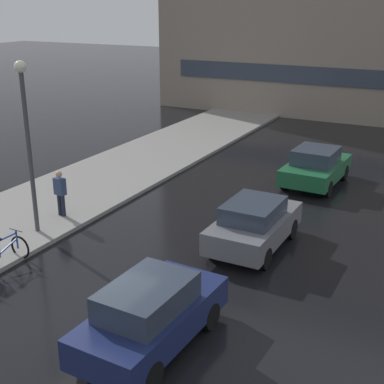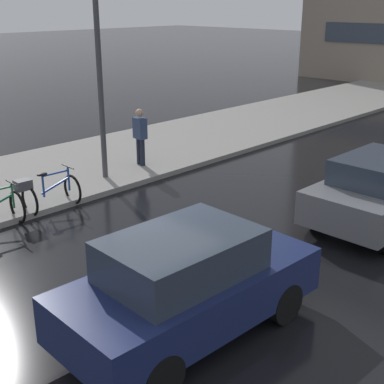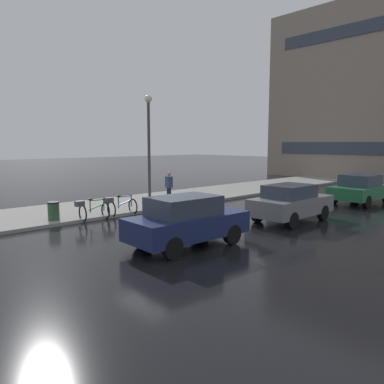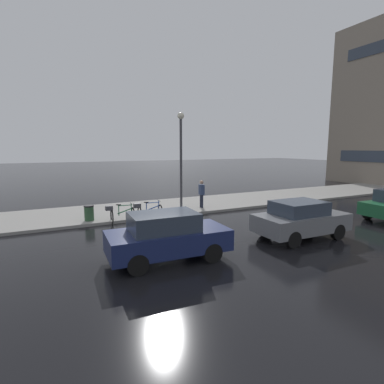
% 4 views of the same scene
% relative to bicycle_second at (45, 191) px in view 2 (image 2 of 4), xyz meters
% --- Properties ---
extents(ground_plane, '(140.00, 140.00, 0.00)m').
position_rel_bicycle_second_xyz_m(ground_plane, '(3.77, -0.77, -0.49)').
color(ground_plane, black).
extents(sidewalk_kerb, '(4.80, 60.00, 0.14)m').
position_rel_bicycle_second_xyz_m(sidewalk_kerb, '(-2.23, 9.23, -0.42)').
color(sidewalk_kerb, gray).
rests_on(sidewalk_kerb, ground).
extents(bicycle_second, '(0.77, 1.44, 0.96)m').
position_rel_bicycle_second_xyz_m(bicycle_second, '(0.00, 0.00, 0.00)').
color(bicycle_second, black).
rests_on(bicycle_second, ground).
extents(car_navy, '(1.91, 3.99, 1.60)m').
position_rel_bicycle_second_xyz_m(car_navy, '(5.68, -1.15, 0.33)').
color(car_navy, navy).
rests_on(car_navy, ground).
extents(car_grey, '(1.86, 3.84, 1.54)m').
position_rel_bicycle_second_xyz_m(car_grey, '(5.83, 4.59, 0.30)').
color(car_grey, slate).
rests_on(car_grey, ground).
extents(pedestrian, '(0.43, 0.29, 1.75)m').
position_rel_bicycle_second_xyz_m(pedestrian, '(-0.91, 3.64, 0.51)').
color(pedestrian, '#1E2333').
rests_on(pedestrian, ground).
extents(streetlamp, '(0.37, 0.37, 5.55)m').
position_rel_bicycle_second_xyz_m(streetlamp, '(-0.75, 2.25, 3.02)').
color(streetlamp, '#424247').
rests_on(streetlamp, ground).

